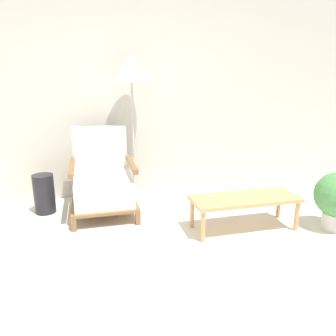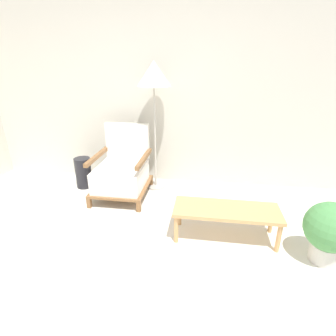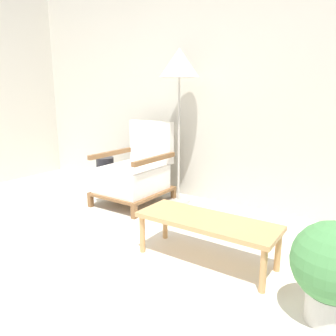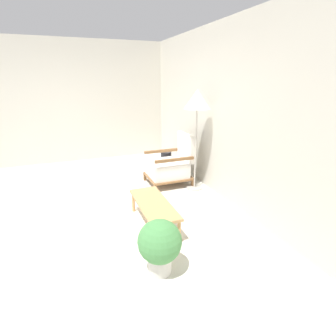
# 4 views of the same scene
# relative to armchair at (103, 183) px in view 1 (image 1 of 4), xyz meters

# --- Properties ---
(ground_plane) EXTENTS (14.00, 14.00, 0.00)m
(ground_plane) POSITION_rel_armchair_xyz_m (0.44, -1.87, -0.35)
(ground_plane) COLOR silver
(wall_back) EXTENTS (8.00, 0.06, 2.70)m
(wall_back) POSITION_rel_armchair_xyz_m (0.44, 0.62, 1.00)
(wall_back) COLOR beige
(wall_back) RESTS_ON ground_plane
(armchair) EXTENTS (0.68, 0.77, 0.92)m
(armchair) POSITION_rel_armchair_xyz_m (0.00, 0.00, 0.00)
(armchair) COLOR brown
(armchair) RESTS_ON ground_plane
(floor_lamp) EXTENTS (0.44, 0.44, 1.71)m
(floor_lamp) POSITION_rel_armchair_xyz_m (0.39, 0.32, 1.15)
(floor_lamp) COLOR #B7B2A8
(floor_lamp) RESTS_ON ground_plane
(coffee_table) EXTENTS (1.05, 0.40, 0.34)m
(coffee_table) POSITION_rel_armchair_xyz_m (1.32, -0.75, -0.05)
(coffee_table) COLOR tan
(coffee_table) RESTS_ON ground_plane
(vase) EXTENTS (0.23, 0.23, 0.44)m
(vase) POSITION_rel_armchair_xyz_m (-0.64, 0.16, -0.13)
(vase) COLOR black
(vase) RESTS_ON ground_plane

